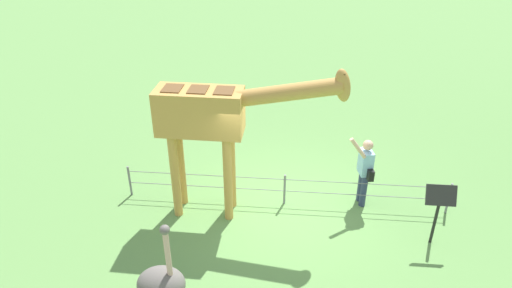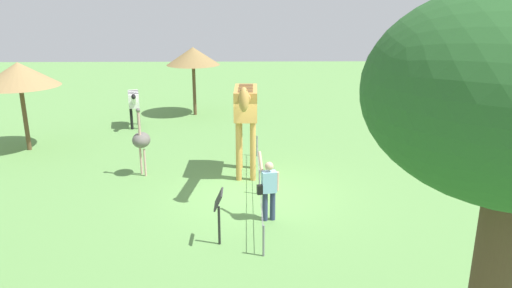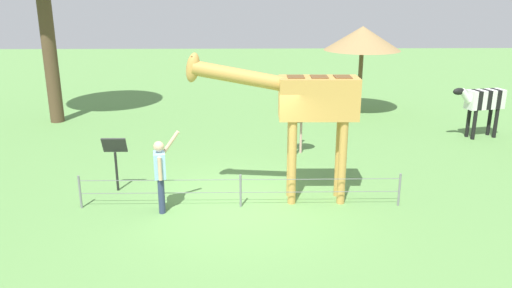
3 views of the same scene
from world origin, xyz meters
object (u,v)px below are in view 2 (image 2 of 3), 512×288
at_px(shade_hut_far, 19,75).
at_px(info_sign, 219,207).
at_px(visitor, 268,187).
at_px(zebra, 134,101).
at_px(ostrich, 141,140).
at_px(shade_hut_near, 193,56).
at_px(giraffe, 246,109).

relative_size(shade_hut_far, info_sign, 2.49).
bearing_deg(visitor, shade_hut_far, -124.93).
distance_m(visitor, zebra, 10.82).
relative_size(ostrich, shade_hut_near, 0.69).
xyz_separation_m(visitor, info_sign, (1.25, -1.19, 0.05)).
height_order(visitor, info_sign, visitor).
height_order(shade_hut_far, info_sign, shade_hut_far).
bearing_deg(visitor, giraffe, -169.43).
bearing_deg(info_sign, zebra, -157.92).
relative_size(visitor, shade_hut_far, 0.53).
distance_m(giraffe, shade_hut_near, 8.93).
xyz_separation_m(visitor, ostrich, (-3.32, -3.88, 0.27)).
xyz_separation_m(giraffe, visitor, (3.08, 0.58, -1.32)).
bearing_deg(ostrich, shade_hut_near, 174.47).
distance_m(zebra, ostrich, 6.21).
height_order(ostrich, info_sign, ostrich).
relative_size(zebra, shade_hut_near, 0.56).
bearing_deg(shade_hut_far, visitor, 55.07).
bearing_deg(zebra, shade_hut_far, -45.51).
bearing_deg(info_sign, shade_hut_far, -134.22).
relative_size(shade_hut_near, info_sign, 2.47).
relative_size(visitor, zebra, 0.96).
distance_m(giraffe, info_sign, 4.56).
xyz_separation_m(zebra, shade_hut_far, (3.21, -3.27, 1.67)).
distance_m(ostrich, shade_hut_far, 5.84).
relative_size(zebra, info_sign, 1.38).
height_order(visitor, zebra, visitor).
bearing_deg(visitor, ostrich, -130.53).
distance_m(visitor, shade_hut_near, 12.18).
height_order(shade_hut_near, info_sign, shade_hut_near).
height_order(zebra, info_sign, zebra).
xyz_separation_m(giraffe, shade_hut_near, (-8.55, -2.50, 0.59)).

